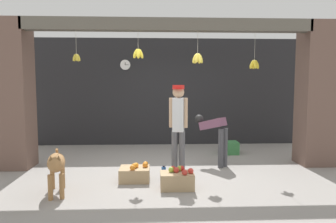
% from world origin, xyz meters
% --- Properties ---
extents(ground_plane, '(60.00, 60.00, 0.00)m').
position_xyz_m(ground_plane, '(0.00, 0.00, 0.00)').
color(ground_plane, gray).
extents(shop_back_wall, '(7.54, 0.12, 2.96)m').
position_xyz_m(shop_back_wall, '(0.00, 2.60, 1.48)').
color(shop_back_wall, '#232326').
rests_on(shop_back_wall, ground_plane).
extents(shop_pillar_left, '(0.70, 0.60, 2.96)m').
position_xyz_m(shop_pillar_left, '(-3.12, 0.30, 1.48)').
color(shop_pillar_left, brown).
rests_on(shop_pillar_left, ground_plane).
extents(shop_pillar_right, '(0.70, 0.60, 2.96)m').
position_xyz_m(shop_pillar_right, '(3.12, 0.30, 1.48)').
color(shop_pillar_right, brown).
rests_on(shop_pillar_right, ground_plane).
extents(storefront_awning, '(5.64, 0.29, 0.97)m').
position_xyz_m(storefront_awning, '(0.01, 0.12, 2.81)').
color(storefront_awning, '#5B564C').
extents(dog, '(0.43, 0.94, 0.68)m').
position_xyz_m(dog, '(-1.78, -1.29, 0.47)').
color(dog, '#9E7042').
rests_on(dog, ground_plane).
extents(shopkeeper, '(0.34, 0.29, 1.68)m').
position_xyz_m(shopkeeper, '(0.16, -0.39, 0.99)').
color(shopkeeper, '#56565B').
rests_on(shopkeeper, ground_plane).
extents(worker_stooping, '(0.62, 0.68, 1.03)m').
position_xyz_m(worker_stooping, '(0.97, 0.30, 0.69)').
color(worker_stooping, '#424247').
rests_on(worker_stooping, ground_plane).
extents(fruit_crate_oranges, '(0.52, 0.43, 0.32)m').
position_xyz_m(fruit_crate_oranges, '(-0.63, -0.66, 0.13)').
color(fruit_crate_oranges, tan).
rests_on(fruit_crate_oranges, ground_plane).
extents(fruit_crate_apples, '(0.54, 0.35, 0.35)m').
position_xyz_m(fruit_crate_apples, '(0.09, -1.10, 0.15)').
color(fruit_crate_apples, tan).
rests_on(fruit_crate_apples, ground_plane).
extents(produce_box_green, '(0.44, 0.36, 0.30)m').
position_xyz_m(produce_box_green, '(1.53, 1.31, 0.15)').
color(produce_box_green, '#387A42').
rests_on(produce_box_green, ground_plane).
extents(water_bottle, '(0.08, 0.08, 0.27)m').
position_xyz_m(water_bottle, '(-0.12, -0.69, 0.13)').
color(water_bottle, '#2D60AD').
rests_on(water_bottle, ground_plane).
extents(wall_clock, '(0.29, 0.03, 0.29)m').
position_xyz_m(wall_clock, '(-1.08, 2.53, 2.23)').
color(wall_clock, black).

